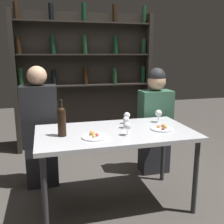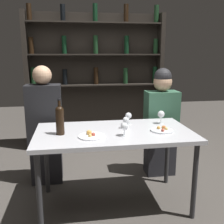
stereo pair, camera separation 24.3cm
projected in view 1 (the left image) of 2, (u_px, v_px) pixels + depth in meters
The scene contains 12 objects.
ground_plane at pixel (115, 203), 2.52m from camera, with size 10.00×10.00×0.00m, color #47423D.
dining_table at pixel (115, 137), 2.37m from camera, with size 1.40×0.77×0.72m.
wine_rack_wall at pixel (85, 75), 3.89m from camera, with size 2.02×0.21×2.09m.
wine_bottle at pixel (62, 120), 2.19m from camera, with size 0.07×0.07×0.31m.
wine_glass_0 at pixel (158, 113), 2.64m from camera, with size 0.07×0.07×0.13m.
wine_glass_1 at pixel (127, 127), 2.22m from camera, with size 0.07×0.07×0.11m.
wine_glass_2 at pixel (127, 116), 2.59m from camera, with size 0.06×0.06×0.12m.
wine_glass_3 at pixel (126, 120), 2.44m from camera, with size 0.06×0.06×0.11m.
food_plate_0 at pixel (95, 136), 2.18m from camera, with size 0.23×0.23×0.05m.
food_plate_1 at pixel (162, 128), 2.41m from camera, with size 0.21×0.21×0.04m.
seated_person_left at pixel (40, 131), 2.76m from camera, with size 0.36×0.22×1.29m.
seated_person_right at pixel (155, 122), 3.08m from camera, with size 0.37×0.22×1.25m.
Camera 1 is at (-0.60, -2.18, 1.41)m, focal length 42.00 mm.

